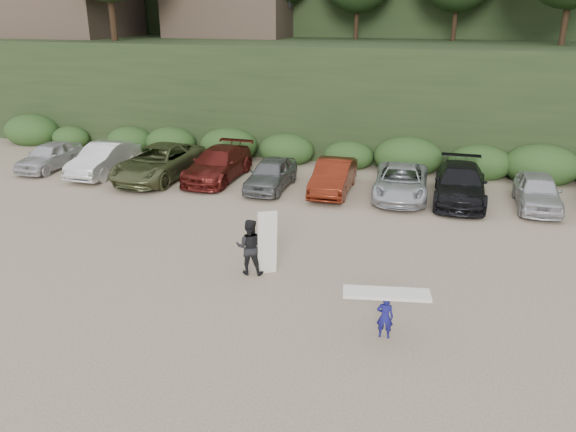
% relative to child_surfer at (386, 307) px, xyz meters
% --- Properties ---
extents(ground, '(120.00, 120.00, 0.00)m').
position_rel_child_surfer_xyz_m(ground, '(-1.87, 1.48, -0.88)').
color(ground, tan).
rests_on(ground, ground).
extents(parked_cars, '(34.11, 6.26, 1.61)m').
position_rel_child_surfer_xyz_m(parked_cars, '(-2.18, 11.47, -0.13)').
color(parked_cars, silver).
rests_on(parked_cars, ground).
extents(child_surfer, '(2.23, 0.98, 1.29)m').
position_rel_child_surfer_xyz_m(child_surfer, '(0.00, 0.00, 0.00)').
color(child_surfer, navy).
rests_on(child_surfer, ground).
extents(adult_surfer, '(1.38, 0.82, 2.13)m').
position_rel_child_surfer_xyz_m(adult_surfer, '(-4.49, 2.53, 0.04)').
color(adult_surfer, black).
rests_on(adult_surfer, ground).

